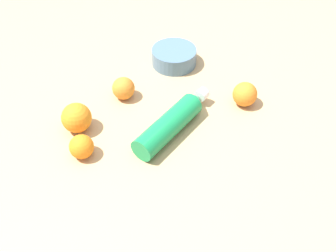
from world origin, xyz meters
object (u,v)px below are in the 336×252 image
object	(u,v)px
orange_3	(245,94)
orange_2	(82,147)
orange_0	(77,118)
water_bottle	(173,121)
orange_1	(123,88)
ceramic_bowl	(174,57)

from	to	relation	value
orange_3	orange_2	bearing A→B (deg)	107.75
orange_0	orange_2	world-z (taller)	orange_0
water_bottle	orange_3	bearing A→B (deg)	-25.25
orange_2	orange_3	distance (m)	0.49
orange_1	orange_2	distance (m)	0.25
water_bottle	orange_0	size ratio (longest dim) A/B	2.99
orange_1	ceramic_bowl	distance (m)	0.23
orange_2	orange_3	world-z (taller)	orange_3
orange_3	water_bottle	bearing A→B (deg)	110.94
orange_1	orange_3	bearing A→B (deg)	-101.64
water_bottle	orange_1	world-z (taller)	orange_1
water_bottle	orange_0	bearing A→B (deg)	125.83
orange_2	water_bottle	bearing A→B (deg)	-75.26
orange_0	ceramic_bowl	world-z (taller)	orange_0
water_bottle	orange_3	size ratio (longest dim) A/B	3.44
water_bottle	orange_1	distance (m)	0.20
orange_0	ceramic_bowl	bearing A→B (deg)	-47.92
orange_0	water_bottle	bearing A→B (deg)	-97.98
orange_0	orange_3	xyz separation A→B (m)	(0.05, -0.48, -0.01)
water_bottle	orange_3	xyz separation A→B (m)	(0.09, -0.22, 0.00)
orange_1	orange_2	size ratio (longest dim) A/B	1.06
orange_0	orange_2	distance (m)	0.10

